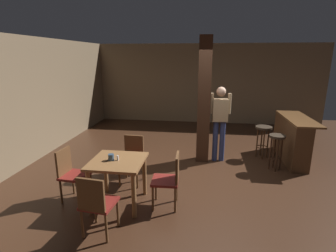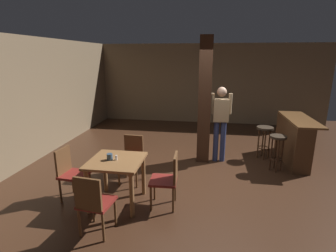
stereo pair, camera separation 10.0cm
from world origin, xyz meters
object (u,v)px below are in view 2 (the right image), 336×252
at_px(chair_north, 132,156).
at_px(bar_stool_mid, 265,134).
at_px(chair_west, 70,171).
at_px(chair_south, 94,202).
at_px(chair_east, 168,178).
at_px(dining_table, 117,168).
at_px(bar_stool_near, 278,145).
at_px(salt_shaker, 117,158).
at_px(standing_person, 221,119).
at_px(napkin_cup, 110,157).
at_px(bar_counter, 293,139).

distance_m(chair_north, bar_stool_mid, 3.19).
relative_size(chair_west, chair_north, 1.00).
bearing_deg(chair_south, chair_east, 44.83).
distance_m(dining_table, bar_stool_near, 3.37).
bearing_deg(dining_table, salt_shaker, -26.97).
distance_m(salt_shaker, standing_person, 2.72).
height_order(chair_west, chair_south, same).
relative_size(standing_person, bar_stool_mid, 2.23).
height_order(chair_west, chair_north, same).
distance_m(napkin_cup, standing_person, 2.79).
height_order(chair_north, napkin_cup, chair_north).
bearing_deg(standing_person, chair_west, -140.02).
relative_size(salt_shaker, bar_stool_near, 0.10).
relative_size(chair_west, standing_person, 0.52).
bearing_deg(bar_stool_mid, chair_west, -145.52).
xyz_separation_m(napkin_cup, salt_shaker, (0.10, 0.01, -0.01)).
xyz_separation_m(salt_shaker, bar_stool_mid, (2.74, 2.46, -0.22)).
bearing_deg(salt_shaker, chair_west, 179.29).
relative_size(napkin_cup, bar_counter, 0.06).
distance_m(chair_east, bar_counter, 3.48).
height_order(napkin_cup, bar_stool_near, napkin_cup).
height_order(chair_south, napkin_cup, chair_south).
relative_size(chair_west, chair_south, 1.00).
bearing_deg(chair_east, chair_south, -135.17).
relative_size(bar_counter, bar_stool_mid, 2.13).
xyz_separation_m(chair_south, salt_shaker, (0.03, 0.83, 0.30)).
height_order(standing_person, bar_stool_mid, standing_person).
xyz_separation_m(chair_north, bar_stool_mid, (2.74, 1.65, 0.08)).
bearing_deg(bar_stool_mid, bar_stool_near, -79.43).
bearing_deg(chair_east, napkin_cup, -177.24).
bearing_deg(bar_stool_near, bar_counter, 53.39).
distance_m(standing_person, bar_counter, 1.77).
bearing_deg(bar_stool_mid, dining_table, -138.22).
height_order(chair_west, salt_shaker, chair_west).
xyz_separation_m(dining_table, chair_west, (-0.82, 0.01, -0.11)).
xyz_separation_m(chair_north, bar_stool_near, (2.87, 0.94, 0.07)).
distance_m(chair_south, bar_counter, 4.70).
relative_size(chair_west, bar_stool_near, 1.15).
bearing_deg(bar_stool_near, salt_shaker, -148.54).
bearing_deg(napkin_cup, chair_east, 2.76).
height_order(chair_west, chair_east, same).
xyz_separation_m(napkin_cup, bar_counter, (3.47, 2.43, -0.30)).
height_order(chair_north, chair_south, same).
distance_m(salt_shaker, bar_counter, 4.15).
bearing_deg(dining_table, standing_person, 51.25).
distance_m(dining_table, bar_stool_mid, 3.68).
bearing_deg(bar_counter, chair_north, -154.43).
height_order(dining_table, bar_counter, bar_counter).
bearing_deg(chair_east, bar_counter, 43.33).
height_order(chair_south, bar_stool_mid, chair_south).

